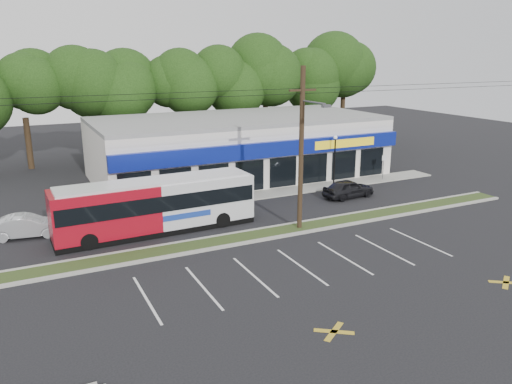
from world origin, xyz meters
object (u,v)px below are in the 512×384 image
(pedestrian_b, at_px, (242,194))
(car_silver, at_px, (26,226))
(utility_pole, at_px, (300,144))
(pedestrian_a, at_px, (243,192))
(sign_post, at_px, (384,163))
(lamp_post, at_px, (335,155))
(car_dark, at_px, (348,189))
(metrobus, at_px, (156,204))

(pedestrian_b, bearing_deg, car_silver, -4.66)
(utility_pole, xyz_separation_m, pedestrian_b, (-0.83, 6.55, -4.67))
(pedestrian_a, bearing_deg, car_silver, -2.24)
(sign_post, relative_size, pedestrian_a, 1.13)
(car_silver, relative_size, pedestrian_b, 2.79)
(lamp_post, xyz_separation_m, car_silver, (-23.44, -1.80, -1.98))
(lamp_post, distance_m, car_silver, 23.59)
(car_dark, relative_size, car_silver, 0.99)
(pedestrian_b, bearing_deg, pedestrian_a, 83.46)
(sign_post, bearing_deg, lamp_post, 177.42)
(metrobus, relative_size, car_silver, 2.95)
(utility_pole, xyz_separation_m, metrobus, (-7.97, 3.57, -3.67))
(car_silver, xyz_separation_m, pedestrian_a, (14.44, 0.22, 0.29))
(lamp_post, height_order, pedestrian_a, lamp_post)
(utility_pole, bearing_deg, metrobus, 155.85)
(utility_pole, height_order, pedestrian_b, utility_pole)
(lamp_post, distance_m, sign_post, 5.13)
(lamp_post, relative_size, pedestrian_a, 2.17)
(metrobus, bearing_deg, utility_pole, -25.81)
(utility_pole, distance_m, car_dark, 9.77)
(lamp_post, distance_m, car_dark, 3.95)
(utility_pole, distance_m, pedestrian_b, 8.08)
(car_dark, bearing_deg, lamp_post, -19.57)
(lamp_post, xyz_separation_m, pedestrian_b, (-9.00, -1.33, -1.92))
(sign_post, bearing_deg, car_silver, -176.83)
(lamp_post, bearing_deg, metrobus, -165.08)
(car_dark, distance_m, pedestrian_a, 8.25)
(lamp_post, distance_m, pedestrian_a, 9.29)
(utility_pole, bearing_deg, car_silver, 158.31)
(lamp_post, distance_m, metrobus, 16.73)
(lamp_post, relative_size, car_silver, 1.02)
(car_silver, bearing_deg, metrobus, -100.76)
(pedestrian_a, distance_m, pedestrian_b, 0.35)
(utility_pole, height_order, car_dark, utility_pole)
(pedestrian_a, relative_size, pedestrian_b, 1.31)
(lamp_post, relative_size, sign_post, 1.91)
(lamp_post, relative_size, metrobus, 0.34)
(pedestrian_b, bearing_deg, lamp_post, -178.16)
(sign_post, height_order, pedestrian_a, sign_post)
(sign_post, bearing_deg, metrobus, -169.09)
(car_dark, bearing_deg, sign_post, -66.32)
(metrobus, bearing_deg, pedestrian_b, 20.96)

